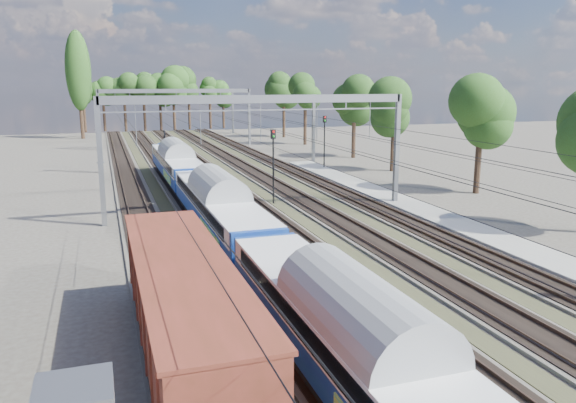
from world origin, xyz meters
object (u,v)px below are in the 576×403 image
object	(u,v)px
emu_train	(220,202)
signal_far	(324,136)
freight_boxcar	(184,306)
signal_near	(273,157)
worker	(165,135)

from	to	relation	value
emu_train	signal_far	bearing A→B (deg)	55.82
freight_boxcar	signal_near	world-z (taller)	signal_near
signal_near	signal_far	bearing A→B (deg)	41.10
signal_near	worker	bearing A→B (deg)	78.20
signal_far	worker	bearing A→B (deg)	108.44
worker	signal_far	bearing A→B (deg)	-169.85
worker	signal_far	distance (m)	42.62
freight_boxcar	worker	size ratio (longest dim) A/B	8.33
emu_train	worker	bearing A→B (deg)	86.81
worker	signal_far	world-z (taller)	signal_far
emu_train	signal_near	world-z (taller)	signal_near
freight_boxcar	signal_far	distance (m)	47.17
freight_boxcar	signal_near	xyz separation A→B (m)	(10.95, 25.42, 1.56)
signal_far	emu_train	bearing A→B (deg)	-124.77
freight_boxcar	signal_near	size ratio (longest dim) A/B	2.42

